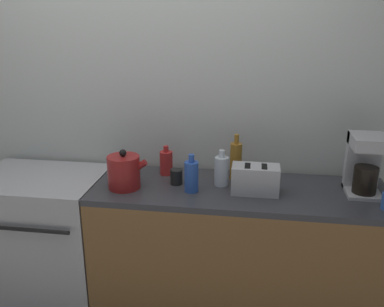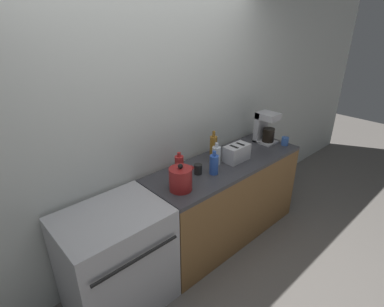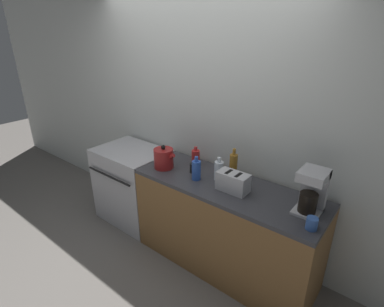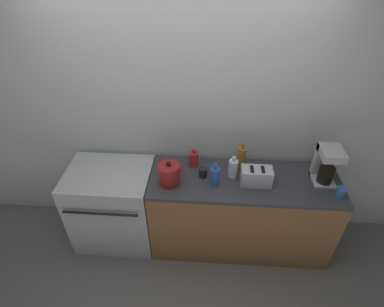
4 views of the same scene
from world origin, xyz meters
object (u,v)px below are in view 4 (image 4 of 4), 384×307
object	(u,v)px
bottle_blue	(215,176)
cup_blue	(341,192)
stove	(114,205)
bottle_red	(194,159)
toaster	(256,176)
cup_black	(203,172)
kettle	(169,174)
bottle_clear	(233,168)
bottle_amber	(241,158)
coffee_maker	(327,163)

from	to	relation	value
bottle_blue	cup_blue	size ratio (longest dim) A/B	2.50
stove	bottle_red	size ratio (longest dim) A/B	4.69
toaster	stove	bearing A→B (deg)	178.02
bottle_blue	cup_black	distance (m)	0.15
toaster	bottle_red	world-z (taller)	bottle_red
toaster	bottle_red	distance (m)	0.60
kettle	bottle_clear	world-z (taller)	kettle
stove	cup_black	xyz separation A→B (m)	(0.90, 0.01, 0.48)
bottle_blue	cup_blue	xyz separation A→B (m)	(1.07, -0.08, -0.05)
bottle_amber	bottle_red	bearing A→B (deg)	178.72
toaster	bottle_red	xyz separation A→B (m)	(-0.57, 0.21, -0.00)
bottle_clear	cup_black	size ratio (longest dim) A/B	2.37
kettle	cup_black	xyz separation A→B (m)	(0.29, 0.10, -0.05)
bottle_red	toaster	bearing A→B (deg)	-20.65
kettle	cup_blue	bearing A→B (deg)	-2.89
stove	kettle	xyz separation A→B (m)	(0.60, -0.09, 0.53)
coffee_maker	cup_black	bearing A→B (deg)	-177.87
cup_black	kettle	bearing A→B (deg)	-161.04
coffee_maker	bottle_red	bearing A→B (deg)	174.57
toaster	bottle_clear	bearing A→B (deg)	156.81
cup_blue	bottle_clear	bearing A→B (deg)	167.52
kettle	cup_blue	world-z (taller)	kettle
stove	kettle	bearing A→B (deg)	-8.19
bottle_amber	bottle_blue	xyz separation A→B (m)	(-0.24, -0.24, -0.03)
toaster	cup_black	bearing A→B (deg)	172.61
bottle_red	cup_black	distance (m)	0.18
kettle	toaster	size ratio (longest dim) A/B	0.89
bottle_red	cup_black	xyz separation A→B (m)	(0.09, -0.15, -0.03)
bottle_red	bottle_blue	bearing A→B (deg)	-51.06
bottle_clear	cup_black	distance (m)	0.27
bottle_clear	bottle_amber	distance (m)	0.14
bottle_clear	toaster	bearing A→B (deg)	-23.19
bottle_red	cup_blue	world-z (taller)	bottle_red
coffee_maker	bottle_clear	size ratio (longest dim) A/B	1.58
bottle_clear	bottle_blue	size ratio (longest dim) A/B	0.97
kettle	coffee_maker	xyz separation A→B (m)	(1.37, 0.14, 0.08)
toaster	coffee_maker	xyz separation A→B (m)	(0.61, 0.10, 0.10)
bottle_red	bottle_amber	bearing A→B (deg)	-1.28
toaster	bottle_blue	bearing A→B (deg)	-174.52
stove	toaster	distance (m)	1.46
bottle_red	cup_blue	distance (m)	1.31
kettle	coffee_maker	bearing A→B (deg)	5.85
coffee_maker	cup_black	world-z (taller)	coffee_maker
coffee_maker	bottle_red	distance (m)	1.18
kettle	cup_blue	xyz separation A→B (m)	(1.47, -0.07, -0.05)
toaster	bottle_blue	xyz separation A→B (m)	(-0.36, -0.04, 0.01)
cup_blue	kettle	bearing A→B (deg)	177.11
stove	toaster	xyz separation A→B (m)	(1.37, -0.05, 0.51)
bottle_red	bottle_clear	bearing A→B (deg)	-19.20
bottle_amber	bottle_blue	distance (m)	0.34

